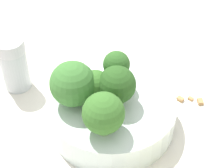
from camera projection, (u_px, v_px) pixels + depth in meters
name	position (u px, v px, depth m)	size (l,w,h in m)	color
ground_plane	(112.00, 123.00, 0.48)	(3.00, 3.00, 0.00)	silver
bowl	(112.00, 113.00, 0.47)	(0.16, 0.16, 0.04)	silver
broccoli_floret_0	(73.00, 84.00, 0.43)	(0.05, 0.05, 0.06)	#8EB770
broccoli_floret_1	(100.00, 113.00, 0.40)	(0.05, 0.05, 0.05)	#8EB770
broccoli_floret_2	(114.00, 65.00, 0.45)	(0.03, 0.03, 0.05)	#8EB770
broccoli_floret_3	(95.00, 86.00, 0.44)	(0.03, 0.03, 0.04)	#84AD66
broccoli_floret_4	(118.00, 83.00, 0.44)	(0.05, 0.05, 0.05)	#84AD66
pepper_shaker	(14.00, 64.00, 0.51)	(0.04, 0.04, 0.08)	#B2B7BC
almond_crumb_0	(191.00, 98.00, 0.51)	(0.01, 0.00, 0.01)	#AD7F4C
almond_crumb_1	(201.00, 100.00, 0.50)	(0.01, 0.01, 0.01)	#AD7F4C
almond_crumb_2	(180.00, 98.00, 0.51)	(0.01, 0.01, 0.01)	#AD7F4C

